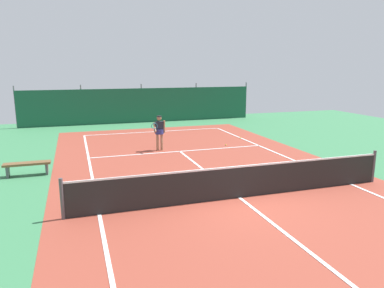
% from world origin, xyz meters
% --- Properties ---
extents(ground_plane, '(36.00, 36.00, 0.00)m').
position_xyz_m(ground_plane, '(0.00, 0.00, 0.00)').
color(ground_plane, '#387A4C').
extents(court_surface, '(11.02, 26.60, 0.01)m').
position_xyz_m(court_surface, '(0.00, 0.00, 0.00)').
color(court_surface, brown).
rests_on(court_surface, ground).
extents(tennis_net, '(10.12, 0.10, 1.10)m').
position_xyz_m(tennis_net, '(0.00, 0.00, 0.51)').
color(tennis_net, black).
rests_on(tennis_net, ground).
extents(back_fence, '(16.30, 0.98, 2.70)m').
position_xyz_m(back_fence, '(-0.00, 16.46, 0.67)').
color(back_fence, '#195138').
rests_on(back_fence, ground).
extents(tennis_player, '(0.75, 0.73, 1.64)m').
position_xyz_m(tennis_player, '(-0.84, 6.94, 0.96)').
color(tennis_player, '#9E7051').
rests_on(tennis_player, ground).
extents(tennis_ball_near_player, '(0.07, 0.07, 0.07)m').
position_xyz_m(tennis_ball_near_player, '(4.06, 8.44, 0.03)').
color(tennis_ball_near_player, '#CCDB33').
rests_on(tennis_ball_near_player, ground).
extents(tennis_ball_midcourt, '(0.07, 0.07, 0.07)m').
position_xyz_m(tennis_ball_midcourt, '(2.57, 6.97, 0.03)').
color(tennis_ball_midcourt, '#CCDB33').
rests_on(tennis_ball_midcourt, ground).
extents(tennis_ball_by_sideline, '(0.07, 0.07, 0.07)m').
position_xyz_m(tennis_ball_by_sideline, '(-1.37, 2.77, 0.03)').
color(tennis_ball_by_sideline, '#CCDB33').
rests_on(tennis_ball_by_sideline, ground).
extents(courtside_bench, '(1.60, 0.40, 0.49)m').
position_xyz_m(courtside_bench, '(-6.31, 4.46, 0.37)').
color(courtside_bench, brown).
rests_on(courtside_bench, ground).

